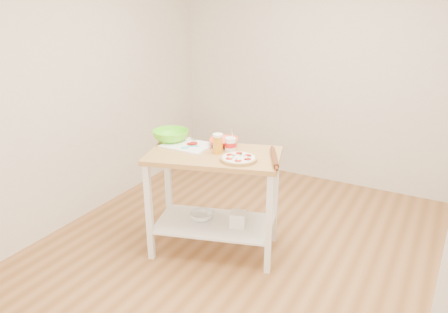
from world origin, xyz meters
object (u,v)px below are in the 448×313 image
orange_bowl (224,142)px  yogurt_tub (230,144)px  prep_island (214,182)px  shelf_bin (238,219)px  green_bowl (171,136)px  beer_pint (218,144)px  shelf_glass_bowl (202,216)px  spatula (189,147)px  pizza (239,158)px  cutting_board (187,145)px  rolling_pin (274,158)px  knife (177,140)px

orange_bowl → yogurt_tub: yogurt_tub is taller
orange_bowl → prep_island: bearing=-83.0°
orange_bowl → shelf_bin: (0.23, -0.16, -0.61)m
shelf_bin → prep_island: bearing=-165.1°
orange_bowl → green_bowl: size_ratio=0.77×
beer_pint → shelf_glass_bowl: bearing=-172.6°
spatula → yogurt_tub: (0.32, 0.12, 0.04)m
pizza → beer_pint: beer_pint is taller
cutting_board → shelf_bin: (0.50, -0.01, -0.58)m
pizza → shelf_glass_bowl: 0.73m
orange_bowl → pizza: bearing=-43.3°
prep_island → cutting_board: cutting_board is taller
prep_island → spatula: (-0.24, -0.00, 0.27)m
cutting_board → yogurt_tub: size_ratio=2.03×
cutting_board → rolling_pin: (0.79, 0.02, 0.01)m
pizza → knife: size_ratio=1.22×
knife → orange_bowl: (0.40, 0.12, 0.01)m
prep_island → shelf_glass_bowl: 0.37m
prep_island → beer_pint: 0.34m
cutting_board → shelf_glass_bowl: 0.64m
prep_island → pizza: (0.25, -0.04, 0.27)m
orange_bowl → shelf_bin: size_ratio=1.91×
pizza → knife: pizza is taller
prep_island → green_bowl: 0.58m
rolling_pin → shelf_bin: rolling_pin is taller
green_bowl → shelf_bin: bearing=-3.3°
prep_island → shelf_glass_bowl: (-0.13, 0.00, -0.35)m
orange_bowl → shelf_glass_bowl: bearing=-115.4°
cutting_board → spatula: (0.06, -0.06, 0.01)m
pizza → orange_bowl: 0.38m
orange_bowl → shelf_glass_bowl: (-0.10, -0.22, -0.64)m
knife → green_bowl: (-0.06, -0.00, 0.03)m
prep_island → rolling_pin: rolling_pin is taller
beer_pint → rolling_pin: size_ratio=0.43×
spatula → orange_bowl: 0.30m
shelf_bin → spatula: bearing=-173.0°
prep_island → yogurt_tub: yogurt_tub is taller
prep_island → spatula: bearing=-180.0°
prep_island → pizza: pizza is taller
cutting_board → prep_island: bearing=-11.1°
cutting_board → yogurt_tub: 0.39m
prep_island → spatula: size_ratio=9.49×
yogurt_tub → rolling_pin: size_ratio=0.52×
prep_island → orange_bowl: (-0.03, 0.22, 0.29)m
green_bowl → shelf_bin: size_ratio=2.46×
pizza → knife: 0.69m
prep_island → shelf_glass_bowl: size_ratio=5.75×
cutting_board → shelf_glass_bowl: bearing=-19.3°
rolling_pin → orange_bowl: bearing=165.8°
pizza → green_bowl: green_bowl is taller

